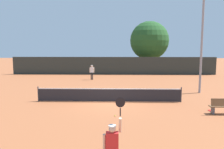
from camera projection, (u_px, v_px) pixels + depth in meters
The scene contains 10 objects.
ground_plane at pixel (109, 102), 16.39m from camera, with size 120.00×120.00×0.00m, color #9E5633.
tennis_net at pixel (109, 95), 16.32m from camera, with size 10.23×0.08×1.07m.
perimeter_fence at pixel (113, 66), 31.98m from camera, with size 28.23×0.12×2.44m, color #2D332D.
player_serving at pixel (113, 142), 6.95m from camera, with size 0.68×0.38×2.42m.
player_receiving at pixel (92, 71), 26.96m from camera, with size 0.57×0.25×1.72m.
tennis_ball at pixel (115, 116), 12.97m from camera, with size 0.07×0.07×0.07m, color #CCE033.
spare_racket at pixel (211, 111), 14.04m from camera, with size 0.28×0.52×0.04m.
light_pole at pixel (202, 35), 18.93m from camera, with size 1.18×0.28×8.48m.
large_tree at pixel (149, 41), 35.09m from camera, with size 5.87×5.87×7.69m.
parked_car_near at pixel (100, 64), 40.55m from camera, with size 2.24×4.34×1.69m.
Camera 1 is at (0.62, -16.01, 3.93)m, focal length 36.94 mm.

